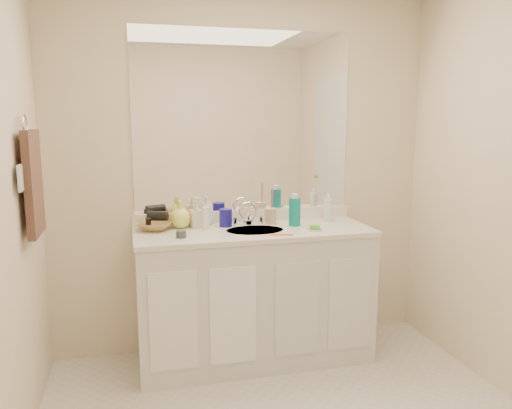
% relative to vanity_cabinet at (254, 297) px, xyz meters
% --- Properties ---
extents(wall_back, '(2.60, 0.02, 2.40)m').
position_rel_vanity_cabinet_xyz_m(wall_back, '(0.00, 0.28, 0.77)').
color(wall_back, beige).
rests_on(wall_back, floor).
extents(vanity_cabinet, '(1.50, 0.55, 0.85)m').
position_rel_vanity_cabinet_xyz_m(vanity_cabinet, '(0.00, 0.00, 0.00)').
color(vanity_cabinet, silver).
rests_on(vanity_cabinet, floor).
extents(countertop, '(1.52, 0.57, 0.03)m').
position_rel_vanity_cabinet_xyz_m(countertop, '(0.00, 0.00, 0.44)').
color(countertop, silver).
rests_on(countertop, vanity_cabinet).
extents(backsplash, '(1.52, 0.03, 0.08)m').
position_rel_vanity_cabinet_xyz_m(backsplash, '(0.00, 0.26, 0.50)').
color(backsplash, white).
rests_on(backsplash, countertop).
extents(sink_basin, '(0.37, 0.37, 0.02)m').
position_rel_vanity_cabinet_xyz_m(sink_basin, '(0.00, -0.02, 0.44)').
color(sink_basin, beige).
rests_on(sink_basin, countertop).
extents(faucet, '(0.02, 0.02, 0.11)m').
position_rel_vanity_cabinet_xyz_m(faucet, '(0.00, 0.16, 0.51)').
color(faucet, silver).
rests_on(faucet, countertop).
extents(mirror, '(1.48, 0.01, 1.20)m').
position_rel_vanity_cabinet_xyz_m(mirror, '(0.00, 0.27, 1.14)').
color(mirror, white).
rests_on(mirror, wall_back).
extents(blue_mug, '(0.09, 0.09, 0.12)m').
position_rel_vanity_cabinet_xyz_m(blue_mug, '(-0.16, 0.13, 0.51)').
color(blue_mug, navy).
rests_on(blue_mug, countertop).
extents(tan_cup, '(0.09, 0.09, 0.11)m').
position_rel_vanity_cabinet_xyz_m(tan_cup, '(0.15, 0.13, 0.51)').
color(tan_cup, beige).
rests_on(tan_cup, countertop).
extents(toothbrush, '(0.02, 0.04, 0.19)m').
position_rel_vanity_cabinet_xyz_m(toothbrush, '(0.16, 0.13, 0.60)').
color(toothbrush, '#DA397E').
rests_on(toothbrush, tan_cup).
extents(mouthwash_bottle, '(0.09, 0.09, 0.18)m').
position_rel_vanity_cabinet_xyz_m(mouthwash_bottle, '(0.29, 0.05, 0.55)').
color(mouthwash_bottle, '#0A7F80').
rests_on(mouthwash_bottle, countertop).
extents(clear_pump_bottle, '(0.08, 0.08, 0.16)m').
position_rel_vanity_cabinet_xyz_m(clear_pump_bottle, '(0.56, 0.12, 0.53)').
color(clear_pump_bottle, silver).
rests_on(clear_pump_bottle, countertop).
extents(soap_dish, '(0.10, 0.09, 0.01)m').
position_rel_vanity_cabinet_xyz_m(soap_dish, '(0.36, -0.13, 0.46)').
color(soap_dish, silver).
rests_on(soap_dish, countertop).
extents(green_soap, '(0.08, 0.07, 0.02)m').
position_rel_vanity_cabinet_xyz_m(green_soap, '(0.36, -0.13, 0.48)').
color(green_soap, '#5FC32F').
rests_on(green_soap, soap_dish).
extents(orange_comb, '(0.14, 0.06, 0.01)m').
position_rel_vanity_cabinet_xyz_m(orange_comb, '(0.12, -0.20, 0.46)').
color(orange_comb, '#E15B17').
rests_on(orange_comb, countertop).
extents(dark_jar, '(0.07, 0.07, 0.04)m').
position_rel_vanity_cabinet_xyz_m(dark_jar, '(-0.48, -0.11, 0.48)').
color(dark_jar, '#3B3C43').
rests_on(dark_jar, countertop).
extents(extra_white_bottle, '(0.05, 0.05, 0.15)m').
position_rel_vanity_cabinet_xyz_m(extra_white_bottle, '(-0.30, 0.07, 0.53)').
color(extra_white_bottle, white).
rests_on(extra_white_bottle, countertop).
extents(soap_bottle_white, '(0.09, 0.09, 0.19)m').
position_rel_vanity_cabinet_xyz_m(soap_bottle_white, '(-0.27, 0.23, 0.55)').
color(soap_bottle_white, white).
rests_on(soap_bottle_white, countertop).
extents(soap_bottle_cream, '(0.09, 0.09, 0.17)m').
position_rel_vanity_cabinet_xyz_m(soap_bottle_cream, '(-0.35, 0.16, 0.54)').
color(soap_bottle_cream, beige).
rests_on(soap_bottle_cream, countertop).
extents(soap_bottle_yellow, '(0.16, 0.16, 0.18)m').
position_rel_vanity_cabinet_xyz_m(soap_bottle_yellow, '(-0.45, 0.17, 0.54)').
color(soap_bottle_yellow, '#E1E85A').
rests_on(soap_bottle_yellow, countertop).
extents(wicker_basket, '(0.28, 0.28, 0.05)m').
position_rel_vanity_cabinet_xyz_m(wicker_basket, '(-0.62, 0.14, 0.48)').
color(wicker_basket, '#A27541').
rests_on(wicker_basket, countertop).
extents(hair_dryer, '(0.14, 0.11, 0.06)m').
position_rel_vanity_cabinet_xyz_m(hair_dryer, '(-0.60, 0.14, 0.54)').
color(hair_dryer, black).
rests_on(hair_dryer, wicker_basket).
extents(towel_ring, '(0.01, 0.11, 0.11)m').
position_rel_vanity_cabinet_xyz_m(towel_ring, '(-1.27, -0.25, 1.12)').
color(towel_ring, silver).
rests_on(towel_ring, wall_left).
extents(hand_towel, '(0.04, 0.32, 0.55)m').
position_rel_vanity_cabinet_xyz_m(hand_towel, '(-1.25, -0.25, 0.82)').
color(hand_towel, '#36231D').
rests_on(hand_towel, towel_ring).
extents(switch_plate, '(0.01, 0.08, 0.13)m').
position_rel_vanity_cabinet_xyz_m(switch_plate, '(-1.27, -0.45, 0.88)').
color(switch_plate, silver).
rests_on(switch_plate, wall_left).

